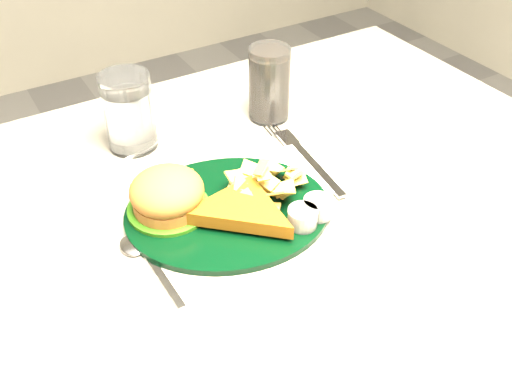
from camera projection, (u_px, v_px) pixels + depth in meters
table at (237, 363)px, 1.05m from camera, size 1.20×0.80×0.75m
dinner_plate at (227, 195)px, 0.78m from camera, size 0.35×0.32×0.07m
water_glass at (129, 112)px, 0.90m from camera, size 0.09×0.09×0.13m
cola_glass at (269, 84)px, 0.96m from camera, size 0.09×0.09×0.13m
fork_napkin at (314, 165)px, 0.88m from camera, size 0.17×0.21×0.01m
spoon at (163, 277)px, 0.70m from camera, size 0.04×0.15×0.01m
wrapped_straw at (138, 152)px, 0.91m from camera, size 0.20×0.14×0.01m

